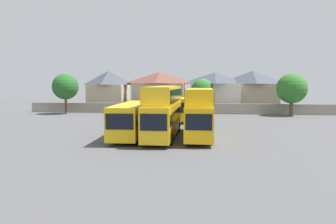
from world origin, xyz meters
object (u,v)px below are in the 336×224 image
at_px(bus_2, 164,109).
at_px(house_terrace_far_right, 252,91).
at_px(bus_1, 132,118).
at_px(tree_behind_wall, 65,87).
at_px(house_terrace_right, 215,91).
at_px(tree_left_of_lot, 202,89).
at_px(tree_right_of_lot, 292,89).
at_px(house_terrace_centre, 159,91).
at_px(bus_3, 200,110).
at_px(house_terrace_left, 108,90).
at_px(bus_4, 162,101).

distance_m(bus_2, house_terrace_far_right, 34.69).
height_order(bus_1, tree_behind_wall, tree_behind_wall).
bearing_deg(house_terrace_right, bus_1, -106.46).
height_order(tree_left_of_lot, tree_right_of_lot, tree_right_of_lot).
distance_m(house_terrace_centre, house_terrace_right, 10.88).
relative_size(bus_3, house_terrace_centre, 1.09).
bearing_deg(house_terrace_left, bus_4, -51.54).
relative_size(house_terrace_far_right, tree_left_of_lot, 1.52).
relative_size(bus_4, tree_behind_wall, 1.72).
relative_size(bus_3, house_terrace_left, 1.44).
height_order(bus_4, tree_right_of_lot, tree_right_of_lot).
distance_m(bus_4, house_terrace_right, 18.78).
relative_size(tree_behind_wall, tree_right_of_lot, 1.01).
xyz_separation_m(bus_1, house_terrace_left, (-11.98, 31.03, 2.13)).
distance_m(bus_3, tree_left_of_lot, 27.27).
distance_m(bus_4, house_terrace_left, 21.08).
bearing_deg(bus_2, house_terrace_far_right, 158.04).
distance_m(bus_1, bus_3, 6.75).
xyz_separation_m(bus_1, house_terrace_centre, (-1.58, 30.87, 2.00)).
height_order(bus_3, house_terrace_left, house_terrace_left).
bearing_deg(tree_left_of_lot, tree_right_of_lot, -17.11).
height_order(house_terrace_left, tree_behind_wall, house_terrace_left).
relative_size(bus_2, house_terrace_right, 1.24).
height_order(house_terrace_left, house_terrace_far_right, house_terrace_left).
height_order(bus_3, tree_right_of_lot, tree_right_of_lot).
height_order(bus_4, tree_behind_wall, tree_behind_wall).
bearing_deg(bus_1, house_terrace_right, 161.19).
bearing_deg(tree_left_of_lot, bus_2, -97.57).
relative_size(house_terrace_centre, house_terrace_far_right, 1.09).
height_order(bus_2, house_terrace_centre, house_terrace_centre).
height_order(bus_3, house_terrace_far_right, house_terrace_far_right).
height_order(bus_1, house_terrace_left, house_terrace_left).
xyz_separation_m(bus_3, bus_4, (-5.59, 14.44, 0.10)).
bearing_deg(bus_2, tree_behind_wall, -137.24).
xyz_separation_m(bus_2, house_terrace_centre, (-4.77, 31.13, 1.08)).
distance_m(bus_3, tree_right_of_lot, 27.16).
bearing_deg(house_terrace_far_right, house_terrace_left, -178.54).
xyz_separation_m(bus_3, house_terrace_right, (2.58, 31.32, 1.12)).
relative_size(house_terrace_far_right, tree_right_of_lot, 1.36).
bearing_deg(house_terrace_left, tree_left_of_lot, -11.12).
xyz_separation_m(bus_2, bus_3, (3.51, 0.38, -0.11)).
distance_m(bus_1, tree_behind_wall, 27.72).
bearing_deg(house_terrace_far_right, tree_right_of_lot, -60.74).
xyz_separation_m(bus_3, tree_behind_wall, (-23.54, 21.72, 2.07)).
height_order(house_terrace_right, tree_right_of_lot, house_terrace_right).
xyz_separation_m(bus_2, bus_4, (-2.08, 14.82, -0.01)).
xyz_separation_m(bus_1, tree_left_of_lot, (6.86, 27.33, 2.36)).
xyz_separation_m(bus_3, house_terrace_far_right, (9.78, 31.65, 1.27)).
relative_size(bus_1, house_terrace_left, 1.50).
height_order(bus_4, house_terrace_centre, house_terrace_centre).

